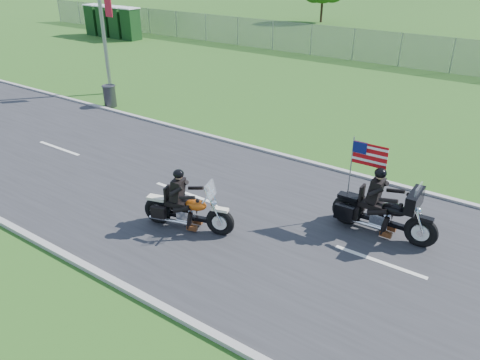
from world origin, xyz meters
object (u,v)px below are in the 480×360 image
Objects in this scene: porta_toilet_c at (106,22)px; motorcycle_lead at (187,211)px; trash_can at (110,96)px; porta_toilet_a at (131,25)px; motorcycle_follow at (383,213)px; porta_toilet_b at (118,23)px; porta_toilet_d at (95,20)px.

motorcycle_lead is (24.12, -18.41, -0.61)m from porta_toilet_c.
porta_toilet_c is 19.10m from trash_can.
porta_toilet_a is 0.84× the size of motorcycle_follow.
porta_toilet_c is (-1.40, 0.00, 0.00)m from porta_toilet_b.
porta_toilet_b and porta_toilet_d have the same top height.
motorcycle_lead is 5.00m from motorcycle_follow.
motorcycle_lead is 2.57× the size of trash_can.
porta_toilet_b is 1.40m from porta_toilet_c.
porta_toilet_a reaches higher than motorcycle_follow.
porta_toilet_a reaches higher than motorcycle_lead.
motorcycle_lead is (21.32, -18.41, -0.61)m from porta_toilet_a.
porta_toilet_d is at bearing 180.00° from porta_toilet_a.
porta_toilet_a is 2.38× the size of trash_can.
motorcycle_lead is at bearing -149.56° from motorcycle_follow.
motorcycle_lead is at bearing -35.81° from porta_toilet_d.
motorcycle_follow is 2.83× the size of trash_can.
porta_toilet_a is 0.92× the size of motorcycle_lead.
porta_toilet_a is 30.07m from motorcycle_follow.
trash_can is at bearing 132.61° from motorcycle_lead.
porta_toilet_a is at bearing 133.05° from trash_can.
porta_toilet_b is 1.00× the size of porta_toilet_d.
motorcycle_lead is at bearing -37.35° from porta_toilet_c.
porta_toilet_d is 2.38× the size of trash_can.
porta_toilet_a is at bearing 0.00° from porta_toilet_b.
porta_toilet_b is (-1.40, 0.00, 0.00)m from porta_toilet_a.
trash_can is (-13.93, 3.32, -0.14)m from motorcycle_follow.
motorcycle_follow is (29.78, -15.80, -0.53)m from porta_toilet_d.
motorcycle_follow is (28.38, -15.80, -0.53)m from porta_toilet_c.
motorcycle_lead reaches higher than trash_can.
porta_toilet_b is 1.00× the size of porta_toilet_c.
porta_toilet_d is at bearing 128.36° from motorcycle_lead.
porta_toilet_c is 32.49m from motorcycle_follow.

